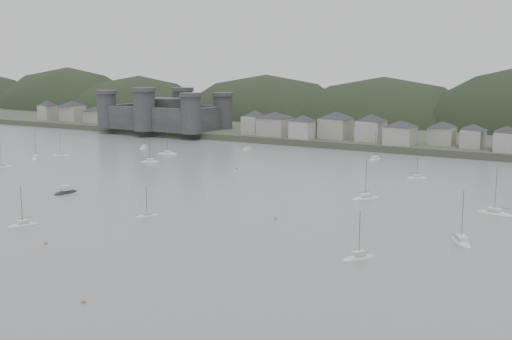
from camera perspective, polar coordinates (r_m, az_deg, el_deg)
The scene contains 8 objects.
ground at distance 132.98m, azimuth -17.04°, elevation -7.18°, with size 900.00×900.00×0.00m, color slate.
far_shore_land at distance 392.83m, azimuth 16.82°, elevation 3.94°, with size 900.00×250.00×3.00m, color #383D2D.
forested_ridge at distance 368.42m, azimuth 16.46°, elevation 1.60°, with size 851.55×103.94×102.57m.
castle at distance 342.07m, azimuth -8.23°, elevation 5.06°, with size 66.00×43.00×20.00m.
waterfront_town at distance 272.92m, azimuth 21.34°, elevation 2.89°, with size 451.48×28.46×12.92m.
moored_fleet at distance 202.23m, azimuth -8.23°, elevation -1.12°, with size 264.59×175.13×12.53m.
motor_launch_far at distance 192.76m, azimuth -16.72°, elevation -1.92°, with size 3.24×8.13×3.91m.
mooring_buoys at distance 169.07m, azimuth 2.15°, elevation -3.15°, with size 176.71×152.00×0.70m.
Camera 1 is at (95.83, -84.27, 37.40)m, focal length 44.59 mm.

